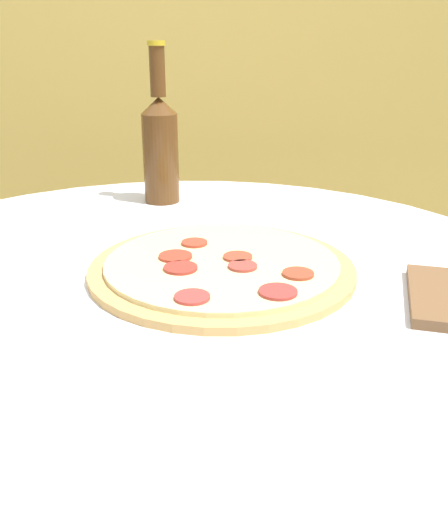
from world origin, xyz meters
name	(u,v)px	position (x,y,z in m)	size (l,w,h in m)	color
table	(182,400)	(0.00, 0.00, 0.54)	(0.98, 0.98, 0.73)	white
fence_panel	(172,114)	(0.00, 0.92, 0.81)	(1.77, 0.04, 1.62)	gold
pizza	(224,265)	(0.06, 0.00, 0.74)	(0.33, 0.33, 0.02)	tan
beer_bottle	(162,144)	(-0.02, 0.34, 0.83)	(0.06, 0.06, 0.27)	#563314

